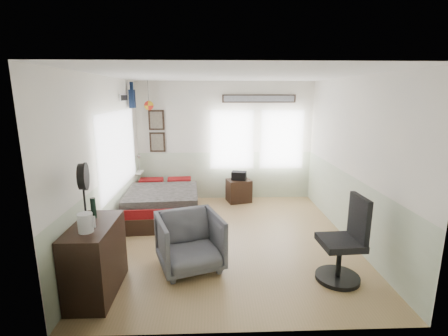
{
  "coord_description": "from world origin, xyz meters",
  "views": [
    {
      "loc": [
        -0.3,
        -5.15,
        2.42
      ],
      "look_at": [
        -0.1,
        0.4,
        1.15
      ],
      "focal_mm": 26.0,
      "sensor_mm": 36.0,
      "label": 1
    }
  ],
  "objects_px": {
    "dresser": "(96,259)",
    "task_chair": "(345,247)",
    "armchair": "(190,242)",
    "nightstand": "(239,191)",
    "bed": "(163,203)"
  },
  "relations": [
    {
      "from": "armchair",
      "to": "nightstand",
      "type": "distance_m",
      "value": 3.03
    },
    {
      "from": "bed",
      "to": "dresser",
      "type": "bearing_deg",
      "value": -103.55
    },
    {
      "from": "nightstand",
      "to": "dresser",
      "type": "bearing_deg",
      "value": -135.32
    },
    {
      "from": "nightstand",
      "to": "task_chair",
      "type": "bearing_deg",
      "value": -85.74
    },
    {
      "from": "bed",
      "to": "task_chair",
      "type": "xyz_separation_m",
      "value": [
        2.72,
        -2.39,
        0.18
      ]
    },
    {
      "from": "dresser",
      "to": "task_chair",
      "type": "bearing_deg",
      "value": 3.04
    },
    {
      "from": "armchair",
      "to": "task_chair",
      "type": "bearing_deg",
      "value": -29.82
    },
    {
      "from": "bed",
      "to": "dresser",
      "type": "xyz_separation_m",
      "value": [
        -0.44,
        -2.56,
        0.16
      ]
    },
    {
      "from": "bed",
      "to": "dresser",
      "type": "distance_m",
      "value": 2.6
    },
    {
      "from": "bed",
      "to": "nightstand",
      "type": "bearing_deg",
      "value": 25.07
    },
    {
      "from": "armchair",
      "to": "nightstand",
      "type": "xyz_separation_m",
      "value": [
        0.93,
        2.88,
        -0.14
      ]
    },
    {
      "from": "bed",
      "to": "nightstand",
      "type": "distance_m",
      "value": 1.82
    },
    {
      "from": "bed",
      "to": "nightstand",
      "type": "xyz_separation_m",
      "value": [
        1.6,
        0.88,
        -0.03
      ]
    },
    {
      "from": "armchair",
      "to": "task_chair",
      "type": "height_order",
      "value": "task_chair"
    },
    {
      "from": "nightstand",
      "to": "task_chair",
      "type": "relative_size",
      "value": 0.45
    }
  ]
}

